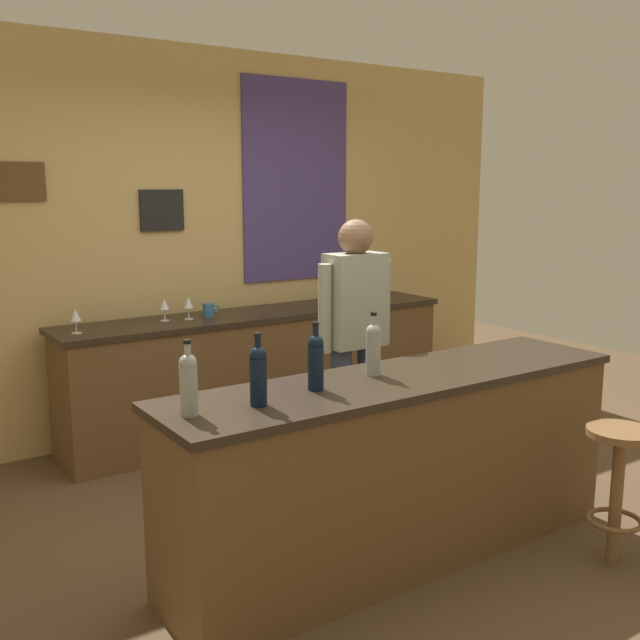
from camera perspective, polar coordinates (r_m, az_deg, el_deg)
ground_plane at (r=4.14m, az=2.27°, el=-15.58°), size 10.00×10.00×0.00m
back_wall at (r=5.50m, az=-10.23°, el=6.12°), size 6.00×0.09×2.80m
bar_counter at (r=3.67m, az=6.10°, el=-11.29°), size 2.43×0.60×0.92m
side_counter at (r=5.50m, az=-4.58°, el=-3.97°), size 3.01×0.56×0.90m
bartender at (r=4.41m, az=2.73°, el=-1.06°), size 0.52×0.21×1.62m
bar_stool at (r=3.85m, az=22.18°, el=-10.97°), size 0.32×0.32×0.68m
wine_bottle_a at (r=2.92m, az=-10.19°, el=-4.77°), size 0.07×0.07×0.31m
wine_bottle_b at (r=3.02m, az=-4.83°, el=-4.16°), size 0.07×0.07×0.31m
wine_bottle_c at (r=3.24m, az=-0.33°, el=-3.12°), size 0.07×0.07×0.31m
wine_bottle_d at (r=3.50m, az=4.16°, el=-2.12°), size 0.07×0.07×0.31m
wine_glass_a at (r=4.82m, az=-18.48°, el=0.29°), size 0.07×0.07×0.16m
wine_glass_b at (r=5.11m, az=-12.02°, el=1.15°), size 0.07×0.07×0.16m
wine_glass_c at (r=5.14m, az=-10.21°, el=1.26°), size 0.07×0.07×0.16m
coffee_mug at (r=5.23m, az=-8.66°, el=0.77°), size 0.12×0.08×0.09m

